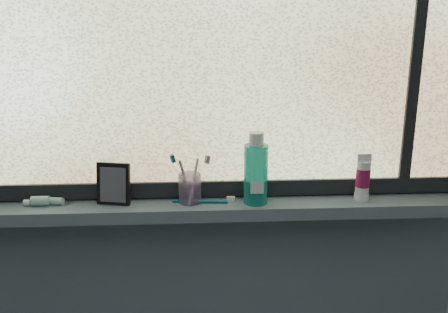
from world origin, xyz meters
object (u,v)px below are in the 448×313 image
mouthwash_bottle (256,168)px  cream_tube (363,176)px  toothbrush_cup (190,188)px  vanity_mirror (113,184)px

mouthwash_bottle → cream_tube: bearing=1.3°
toothbrush_cup → mouthwash_bottle: 0.22m
vanity_mirror → toothbrush_cup: 0.24m
toothbrush_cup → cream_tube: size_ratio=0.86×
toothbrush_cup → cream_tube: (0.54, -0.01, 0.03)m
vanity_mirror → toothbrush_cup: bearing=12.2°
vanity_mirror → cream_tube: cream_tube is taller
mouthwash_bottle → cream_tube: mouthwash_bottle is taller
vanity_mirror → cream_tube: (0.78, -0.01, 0.01)m
vanity_mirror → toothbrush_cup: size_ratio=1.41×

